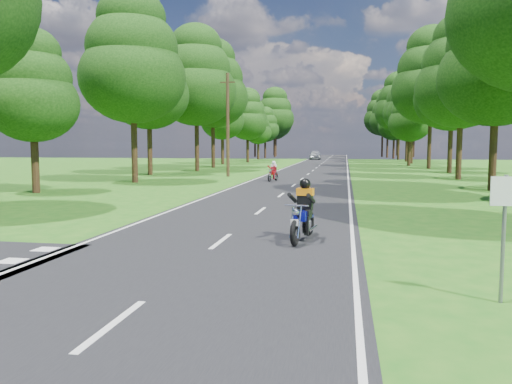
# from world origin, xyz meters

# --- Properties ---
(ground) EXTENTS (160.00, 160.00, 0.00)m
(ground) POSITION_xyz_m (0.00, 0.00, 0.00)
(ground) COLOR #1C5C15
(ground) RESTS_ON ground
(main_road) EXTENTS (7.00, 140.00, 0.02)m
(main_road) POSITION_xyz_m (0.00, 50.00, 0.01)
(main_road) COLOR black
(main_road) RESTS_ON ground
(road_markings) EXTENTS (7.40, 140.00, 0.01)m
(road_markings) POSITION_xyz_m (-0.14, 48.13, 0.02)
(road_markings) COLOR silver
(road_markings) RESTS_ON main_road
(treeline) EXTENTS (40.00, 115.35, 14.78)m
(treeline) POSITION_xyz_m (1.43, 60.06, 8.25)
(treeline) COLOR black
(treeline) RESTS_ON ground
(telegraph_pole) EXTENTS (1.20, 0.26, 8.00)m
(telegraph_pole) POSITION_xyz_m (-6.00, 28.00, 4.07)
(telegraph_pole) COLOR #382616
(telegraph_pole) RESTS_ON ground
(road_sign) EXTENTS (0.45, 0.07, 2.00)m
(road_sign) POSITION_xyz_m (5.50, -2.01, 1.34)
(road_sign) COLOR slate
(road_sign) RESTS_ON ground
(rider_near_blue) EXTENTS (0.91, 1.98, 1.59)m
(rider_near_blue) POSITION_xyz_m (2.04, 2.51, 0.81)
(rider_near_blue) COLOR #0B0E81
(rider_near_blue) RESTS_ON main_road
(rider_far_red) EXTENTS (0.84, 1.72, 1.37)m
(rider_far_red) POSITION_xyz_m (-1.75, 23.25, 0.71)
(rider_far_red) COLOR #B20D0E
(rider_far_red) RESTS_ON main_road
(distant_car) EXTENTS (1.87, 4.55, 1.55)m
(distant_car) POSITION_xyz_m (-2.02, 75.71, 0.79)
(distant_car) COLOR #A7A9AD
(distant_car) RESTS_ON main_road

